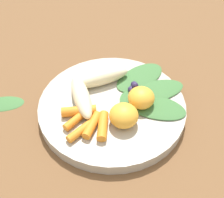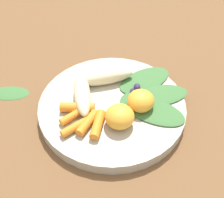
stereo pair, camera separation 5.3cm
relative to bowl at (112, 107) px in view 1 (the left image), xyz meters
name	(u,v)px [view 1 (the left image)]	position (x,y,z in m)	size (l,w,h in m)	color
ground_plane	(112,111)	(0.00, 0.00, -0.01)	(2.40, 2.40, 0.00)	brown
bowl	(112,107)	(0.00, 0.00, 0.00)	(0.28, 0.28, 0.02)	#B2AD9E
banana_peeled_left	(81,96)	(-0.01, 0.06, 0.03)	(0.12, 0.03, 0.03)	beige
banana_peeled_right	(101,78)	(0.05, 0.03, 0.03)	(0.12, 0.03, 0.03)	beige
orange_segment_near	(141,98)	(0.01, -0.05, 0.03)	(0.05, 0.05, 0.04)	#F4A833
orange_segment_far	(124,115)	(-0.04, -0.03, 0.03)	(0.05, 0.05, 0.04)	#F4A833
carrot_front	(79,111)	(-0.04, 0.05, 0.02)	(0.02, 0.02, 0.06)	orange
carrot_mid_left	(75,121)	(-0.07, 0.05, 0.02)	(0.01, 0.01, 0.05)	orange
carrot_mid_right	(82,129)	(-0.08, 0.03, 0.02)	(0.01, 0.01, 0.06)	orange
carrot_rear	(92,125)	(-0.07, 0.02, 0.02)	(0.02, 0.02, 0.06)	orange
carrot_small	(102,126)	(-0.07, 0.00, 0.02)	(0.02, 0.02, 0.06)	orange
blueberry_pile	(133,90)	(0.04, -0.03, 0.02)	(0.05, 0.04, 0.02)	#2D234C
kale_leaf_left	(152,106)	(0.01, -0.08, 0.01)	(0.13, 0.06, 0.01)	#3D7038
kale_leaf_right	(152,92)	(0.05, -0.07, 0.01)	(0.14, 0.06, 0.01)	#3D7038
kale_leaf_rear	(140,77)	(0.08, -0.04, 0.01)	(0.12, 0.06, 0.01)	#3D7038
kale_leaf_stray	(3,103)	(-0.04, 0.22, -0.01)	(0.08, 0.04, 0.01)	#3D7038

